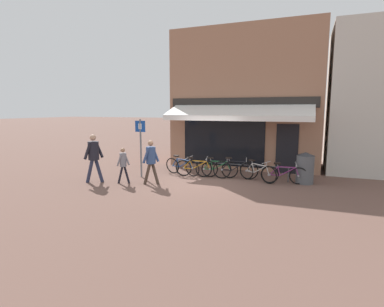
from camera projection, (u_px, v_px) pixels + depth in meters
ground_plane at (197, 182)px, 11.27m from camera, size 160.00×160.00×0.00m
shop_front at (247, 100)px, 14.46m from camera, size 6.82×4.44×6.37m
bike_rack_rail at (229, 165)px, 11.94m from camera, size 4.64×0.04×0.57m
bicycle_blue at (182, 166)px, 12.40m from camera, size 1.69×0.69×0.84m
bicycle_orange at (196, 168)px, 12.10m from camera, size 1.74×0.52×0.83m
bicycle_green at (217, 169)px, 11.97m from camera, size 1.70×0.65×0.83m
bicycle_black at (235, 169)px, 11.67m from camera, size 1.75×0.54×0.85m
bicycle_silver at (257, 172)px, 11.28m from camera, size 1.54×0.86×0.81m
bicycle_purple at (284, 175)px, 10.90m from camera, size 1.66×0.52×0.81m
pedestrian_adult at (151, 158)px, 10.78m from camera, size 0.55×0.56×1.62m
pedestrian_child at (123, 162)px, 10.93m from camera, size 0.44×0.40×1.33m
pedestrian_second_adult at (94, 153)px, 11.05m from camera, size 0.61×0.66×1.81m
litter_bin at (305, 168)px, 10.96m from camera, size 0.63×0.63×1.16m
parking_sign at (141, 142)px, 11.87m from camera, size 0.44×0.07×2.32m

